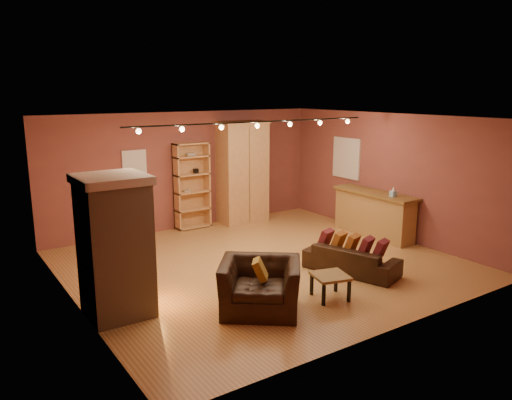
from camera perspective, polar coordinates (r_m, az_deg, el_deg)
floor at (r=9.75m, az=0.80°, el=-7.31°), size 7.00×7.00×0.00m
ceiling at (r=9.18m, az=0.85°, el=9.36°), size 7.00×7.00×0.00m
back_wall at (r=12.14m, az=-7.94°, el=3.36°), size 7.00×0.02×2.80m
left_wall at (r=7.97m, az=-20.39°, el=-2.11°), size 0.02×6.50×2.80m
right_wall at (r=11.68m, az=15.11°, el=2.69°), size 0.02×6.50×2.80m
fireplace at (r=7.61m, az=-15.75°, el=-5.11°), size 1.01×0.98×2.12m
back_window at (r=11.60m, az=-13.71°, el=3.45°), size 0.56×0.04×0.86m
bookcase at (r=12.12m, az=-7.44°, el=1.73°), size 0.85×0.33×2.08m
armoire at (r=12.54m, az=-1.55°, el=3.21°), size 1.25×0.71×2.55m
bar_counter at (r=11.74m, az=13.30°, el=-1.52°), size 0.58×2.16×1.04m
tissue_box at (r=11.21m, az=15.41°, el=0.84°), size 0.11×0.11×0.21m
right_window at (r=12.57m, az=10.29°, el=4.74°), size 0.05×0.90×1.00m
loveseat at (r=9.36m, az=10.87°, el=-6.06°), size 1.04×1.80×0.74m
armchair at (r=7.62m, az=0.47°, el=-8.88°), size 1.42×1.35×1.04m
coffee_table at (r=8.19m, az=8.49°, el=-8.82°), size 0.65×0.65×0.40m
track_rail at (r=9.36m, az=0.14°, el=8.71°), size 5.20×0.09×0.13m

